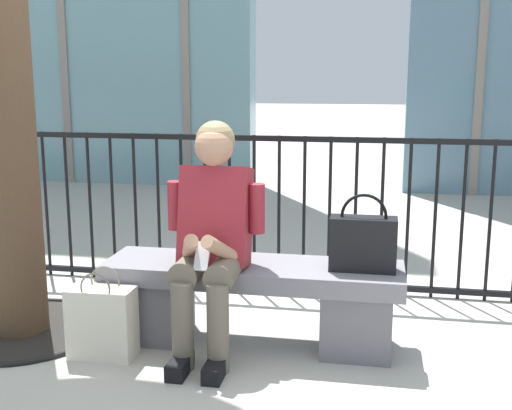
% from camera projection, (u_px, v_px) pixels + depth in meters
% --- Properties ---
extents(ground_plane, '(60.00, 60.00, 0.00)m').
position_uv_depth(ground_plane, '(253.00, 342.00, 3.54)').
color(ground_plane, '#B2ADA3').
extents(stone_bench, '(1.60, 0.44, 0.45)m').
position_uv_depth(stone_bench, '(253.00, 295.00, 3.49)').
color(stone_bench, slate).
rests_on(stone_bench, ground).
extents(seated_person_with_phone, '(0.52, 0.66, 1.21)m').
position_uv_depth(seated_person_with_phone, '(212.00, 231.00, 3.32)').
color(seated_person_with_phone, '#6B6051').
rests_on(seated_person_with_phone, ground).
extents(handbag_on_bench, '(0.34, 0.14, 0.40)m').
position_uv_depth(handbag_on_bench, '(363.00, 242.00, 3.31)').
color(handbag_on_bench, black).
rests_on(handbag_on_bench, stone_bench).
extents(shopping_bag, '(0.34, 0.17, 0.47)m').
position_uv_depth(shopping_bag, '(102.00, 322.00, 3.33)').
color(shopping_bag, beige).
rests_on(shopping_bag, ground).
extents(plaza_railing, '(8.51, 0.04, 1.05)m').
position_uv_depth(plaza_railing, '(279.00, 213.00, 4.34)').
color(plaza_railing, black).
rests_on(plaza_railing, ground).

